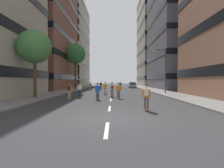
{
  "coord_description": "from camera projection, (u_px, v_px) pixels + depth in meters",
  "views": [
    {
      "loc": [
        0.26,
        -8.59,
        1.99
      ],
      "look_at": [
        0.0,
        25.96,
        1.23
      ],
      "focal_mm": 26.27,
      "sensor_mm": 36.0,
      "label": 1
    }
  ],
  "objects": [
    {
      "name": "skater_8",
      "position": [
        112.0,
        89.0,
        19.57
      ],
      "size": [
        0.56,
        0.92,
        1.78
      ],
      "color": "brown",
      "rests_on": "ground_plane"
    },
    {
      "name": "sidewalk_right",
      "position": [
        150.0,
        89.0,
        36.39
      ],
      "size": [
        3.55,
        68.02,
        0.14
      ],
      "primitive_type": "cube",
      "color": "gray",
      "rests_on": "ground_plane"
    },
    {
      "name": "street_tree_near",
      "position": [
        75.0,
        54.0,
        37.08
      ],
      "size": [
        4.55,
        4.55,
        10.19
      ],
      "color": "#4C3823",
      "rests_on": "sidewalk_left"
    },
    {
      "name": "skater_5",
      "position": [
        90.0,
        85.0,
        32.71
      ],
      "size": [
        0.54,
        0.91,
        1.78
      ],
      "color": "brown",
      "rests_on": "ground_plane"
    },
    {
      "name": "building_right_far",
      "position": [
        164.0,
        40.0,
        59.48
      ],
      "size": [
        17.19,
        17.68,
        33.03
      ],
      "color": "#B2A893",
      "rests_on": "ground_plane"
    },
    {
      "name": "skater_7",
      "position": [
        121.0,
        85.0,
        38.4
      ],
      "size": [
        0.56,
        0.92,
        1.78
      ],
      "color": "brown",
      "rests_on": "ground_plane"
    },
    {
      "name": "streetlamp_right",
      "position": [
        163.0,
        66.0,
        24.17
      ],
      "size": [
        2.13,
        0.3,
        6.5
      ],
      "color": "#3F3F44",
      "rests_on": "sidewalk_right"
    },
    {
      "name": "parked_car_near",
      "position": [
        132.0,
        85.0,
        43.99
      ],
      "size": [
        1.82,
        4.4,
        1.52
      ],
      "color": "#B2B7BF",
      "rests_on": "ground_plane"
    },
    {
      "name": "sidewalk_left",
      "position": [
        75.0,
        89.0,
        36.51
      ],
      "size": [
        3.55,
        68.02,
        0.14
      ],
      "primitive_type": "cube",
      "color": "gray",
      "rests_on": "ground_plane"
    },
    {
      "name": "building_left_far",
      "position": [
        62.0,
        44.0,
        59.79
      ],
      "size": [
        17.19,
        24.09,
        30.32
      ],
      "color": "#B2A893",
      "rests_on": "ground_plane"
    },
    {
      "name": "skater_1",
      "position": [
        101.0,
        85.0,
        37.23
      ],
      "size": [
        0.55,
        0.92,
        1.78
      ],
      "color": "brown",
      "rests_on": "ground_plane"
    },
    {
      "name": "lane_markings",
      "position": [
        112.0,
        90.0,
        34.13
      ],
      "size": [
        0.16,
        57.2,
        0.01
      ],
      "color": "silver",
      "rests_on": "ground_plane"
    },
    {
      "name": "skater_0",
      "position": [
        79.0,
        89.0,
        18.84
      ],
      "size": [
        0.54,
        0.91,
        1.78
      ],
      "color": "brown",
      "rests_on": "ground_plane"
    },
    {
      "name": "skater_6",
      "position": [
        98.0,
        90.0,
        16.66
      ],
      "size": [
        0.56,
        0.92,
        1.78
      ],
      "color": "brown",
      "rests_on": "ground_plane"
    },
    {
      "name": "skater_3",
      "position": [
        146.0,
        95.0,
        10.79
      ],
      "size": [
        0.56,
        0.92,
        1.78
      ],
      "color": "brown",
      "rests_on": "ground_plane"
    },
    {
      "name": "street_tree_mid",
      "position": [
        35.0,
        47.0,
        17.91
      ],
      "size": [
        3.62,
        3.62,
        7.35
      ],
      "color": "#4C3823",
      "rests_on": "sidewalk_left"
    },
    {
      "name": "ground_plane",
      "position": [
        112.0,
        90.0,
        33.36
      ],
      "size": [
        148.41,
        148.41,
        0.0
      ],
      "primitive_type": "plane",
      "color": "#333335"
    },
    {
      "name": "building_right_mid",
      "position": [
        191.0,
        10.0,
        38.73
      ],
      "size": [
        17.19,
        17.61,
        37.38
      ],
      "color": "slate",
      "rests_on": "ground_plane"
    },
    {
      "name": "skater_9",
      "position": [
        105.0,
        88.0,
        23.02
      ],
      "size": [
        0.56,
        0.92,
        1.78
      ],
      "color": "brown",
      "rests_on": "ground_plane"
    },
    {
      "name": "skater_2",
      "position": [
        119.0,
        90.0,
        17.96
      ],
      "size": [
        0.55,
        0.91,
        1.78
      ],
      "color": "brown",
      "rests_on": "ground_plane"
    },
    {
      "name": "building_left_mid",
      "position": [
        34.0,
        12.0,
        39.02
      ],
      "size": [
        17.19,
        21.56,
        36.34
      ],
      "color": "brown",
      "rests_on": "ground_plane"
    },
    {
      "name": "skater_4",
      "position": [
        69.0,
        90.0,
        17.01
      ],
      "size": [
        0.53,
        0.9,
        1.78
      ],
      "color": "brown",
      "rests_on": "ground_plane"
    }
  ]
}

